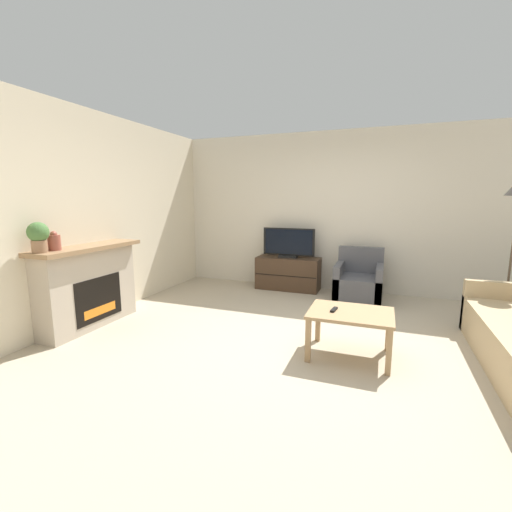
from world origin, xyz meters
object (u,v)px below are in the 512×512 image
at_px(potted_plant, 38,236).
at_px(mantel_vase_left, 54,242).
at_px(tv_stand, 288,273).
at_px(remote, 334,310).
at_px(fireplace, 88,286).
at_px(tv, 289,244).
at_px(armchair, 359,283).
at_px(coffee_table, 350,318).

bearing_deg(potted_plant, mantel_vase_left, 90.00).
height_order(tv_stand, remote, tv_stand).
xyz_separation_m(fireplace, tv, (1.85, 2.59, 0.28)).
bearing_deg(remote, tv, 123.53).
bearing_deg(armchair, fireplace, -142.98).
xyz_separation_m(potted_plant, remote, (2.94, 0.84, -0.72)).
bearing_deg(mantel_vase_left, fireplace, 92.26).
height_order(mantel_vase_left, armchair, mantel_vase_left).
xyz_separation_m(mantel_vase_left, tv_stand, (1.83, 3.01, -0.83)).
bearing_deg(fireplace, mantel_vase_left, -87.74).
bearing_deg(potted_plant, armchair, 43.65).
relative_size(fireplace, armchair, 1.72).
distance_m(fireplace, tv_stand, 3.19).
bearing_deg(potted_plant, remote, 16.02).
distance_m(tv_stand, armchair, 1.25).
bearing_deg(fireplace, tv, 54.48).
bearing_deg(mantel_vase_left, armchair, 41.87).
xyz_separation_m(fireplace, armchair, (3.06, 2.31, -0.25)).
xyz_separation_m(mantel_vase_left, coffee_table, (3.10, 0.69, -0.71)).
relative_size(tv, remote, 5.89).
xyz_separation_m(tv, coffee_table, (1.27, -2.32, -0.40)).
relative_size(mantel_vase_left, tv_stand, 0.19).
relative_size(mantel_vase_left, potted_plant, 0.66).
height_order(mantel_vase_left, potted_plant, potted_plant).
xyz_separation_m(fireplace, coffee_table, (3.12, 0.27, -0.12)).
bearing_deg(coffee_table, fireplace, -175.00).
height_order(fireplace, armchair, fireplace).
bearing_deg(fireplace, armchair, 37.02).
bearing_deg(armchair, coffee_table, -88.39).
relative_size(armchair, remote, 5.27).
distance_m(fireplace, tv, 3.19).
distance_m(coffee_table, remote, 0.18).
xyz_separation_m(potted_plant, armchair, (3.04, 2.90, -0.93)).
height_order(mantel_vase_left, tv, mantel_vase_left).
height_order(fireplace, tv_stand, fireplace).
bearing_deg(potted_plant, tv_stand, 60.11).
relative_size(mantel_vase_left, coffee_table, 0.26).
relative_size(potted_plant, tv, 0.35).
distance_m(tv, remote, 2.61).
relative_size(potted_plant, coffee_table, 0.39).
height_order(fireplace, mantel_vase_left, mantel_vase_left).
relative_size(armchair, coffee_table, 1.00).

